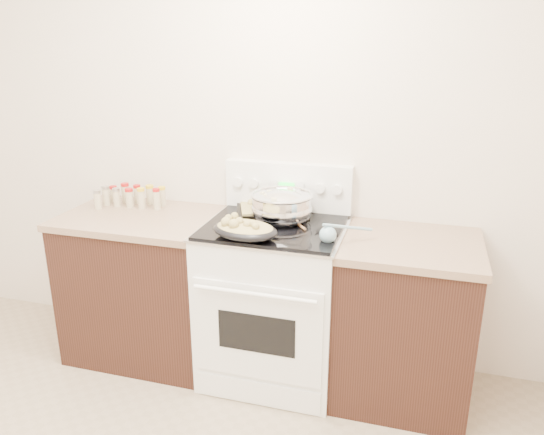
% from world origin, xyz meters
% --- Properties ---
extents(room_shell, '(4.10, 3.60, 2.75)m').
position_xyz_m(room_shell, '(0.00, 0.00, 1.70)').
color(room_shell, silver).
rests_on(room_shell, ground).
extents(counter_left, '(0.93, 0.67, 0.92)m').
position_xyz_m(counter_left, '(-0.48, 1.43, 0.46)').
color(counter_left, black).
rests_on(counter_left, ground).
extents(counter_right, '(0.73, 0.67, 0.92)m').
position_xyz_m(counter_right, '(1.08, 1.43, 0.46)').
color(counter_right, black).
rests_on(counter_right, ground).
extents(kitchen_range, '(0.78, 0.73, 1.22)m').
position_xyz_m(kitchen_range, '(0.35, 1.42, 0.49)').
color(kitchen_range, white).
rests_on(kitchen_range, ground).
extents(mixing_bowl, '(0.39, 0.39, 0.21)m').
position_xyz_m(mixing_bowl, '(0.37, 1.49, 1.02)').
color(mixing_bowl, silver).
rests_on(mixing_bowl, kitchen_range).
extents(roasting_pan, '(0.39, 0.30, 0.11)m').
position_xyz_m(roasting_pan, '(0.26, 1.18, 0.99)').
color(roasting_pan, black).
rests_on(roasting_pan, kitchen_range).
extents(baking_sheet, '(0.48, 0.41, 0.06)m').
position_xyz_m(baking_sheet, '(0.27, 1.63, 0.96)').
color(baking_sheet, black).
rests_on(baking_sheet, kitchen_range).
extents(wooden_spoon, '(0.19, 0.23, 0.04)m').
position_xyz_m(wooden_spoon, '(0.41, 1.43, 0.95)').
color(wooden_spoon, '#9A6E46').
rests_on(wooden_spoon, kitchen_range).
extents(blue_ladle, '(0.25, 0.19, 0.11)m').
position_xyz_m(blue_ladle, '(0.69, 1.26, 0.98)').
color(blue_ladle, '#779DB1').
rests_on(blue_ladle, kitchen_range).
extents(spice_jars, '(0.40, 0.23, 0.13)m').
position_xyz_m(spice_jars, '(-0.63, 1.57, 0.98)').
color(spice_jars, '#BFB28C').
rests_on(spice_jars, counter_left).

